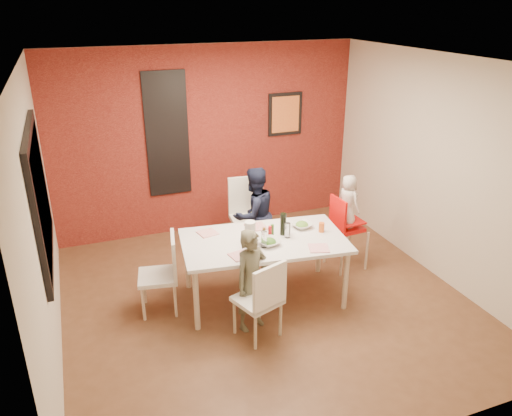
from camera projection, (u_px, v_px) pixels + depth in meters
name	position (u px, v px, depth m)	size (l,w,h in m)	color
ground	(265.00, 300.00, 5.85)	(4.50, 4.50, 0.00)	brown
ceiling	(267.00, 62.00, 4.80)	(4.50, 4.50, 0.02)	silver
wall_back	(208.00, 140.00, 7.26)	(4.50, 0.02, 2.70)	beige
wall_front	(390.00, 304.00, 3.39)	(4.50, 0.02, 2.70)	beige
wall_left	(40.00, 224.00, 4.59)	(0.02, 4.50, 2.70)	beige
wall_right	(437.00, 169.00, 6.07)	(0.02, 4.50, 2.70)	beige
brick_accent_wall	(209.00, 141.00, 7.24)	(4.50, 0.02, 2.70)	maroon
picture_window_frame	(40.00, 196.00, 4.69)	(0.05, 1.70, 1.30)	black
picture_window_pane	(41.00, 196.00, 4.70)	(0.02, 1.55, 1.15)	black
glassblock_strip	(167.00, 135.00, 6.98)	(0.55, 0.03, 1.70)	silver
glassblock_surround	(167.00, 135.00, 6.97)	(0.60, 0.03, 1.76)	black
art_print_frame	(285.00, 114.00, 7.50)	(0.54, 0.03, 0.64)	black
art_print_canvas	(286.00, 114.00, 7.49)	(0.44, 0.01, 0.54)	orange
dining_table	(264.00, 245.00, 5.63)	(1.95, 1.25, 0.76)	silver
chair_near	(263.00, 297.00, 5.00)	(0.53, 0.53, 0.89)	white
chair_far	(248.00, 212.00, 6.78)	(0.53, 0.53, 1.05)	white
chair_left	(165.00, 270.00, 5.49)	(0.49, 0.49, 0.91)	white
high_chair	(345.00, 226.00, 6.35)	(0.44, 0.44, 0.99)	red
child_near	(252.00, 280.00, 5.17)	(0.41, 0.27, 1.13)	brown
child_far	(254.00, 215.00, 6.53)	(0.63, 0.49, 1.29)	black
toddler	(348.00, 201.00, 6.23)	(0.33, 0.22, 0.68)	beige
plate_near_left	(240.00, 256.00, 5.24)	(0.20, 0.20, 0.01)	silver
plate_far_mid	(256.00, 227.00, 5.90)	(0.23, 0.23, 0.01)	silver
plate_near_right	(319.00, 248.00, 5.39)	(0.21, 0.21, 0.01)	white
plate_far_left	(208.00, 233.00, 5.74)	(0.20, 0.20, 0.01)	white
salad_bowl_a	(269.00, 242.00, 5.47)	(0.24, 0.24, 0.06)	white
salad_bowl_b	(302.00, 225.00, 5.88)	(0.23, 0.23, 0.06)	white
wine_bottle	(283.00, 224.00, 5.67)	(0.07, 0.07, 0.26)	black
wine_glass_a	(264.00, 239.00, 5.39)	(0.07, 0.07, 0.19)	white
wine_glass_b	(288.00, 230.00, 5.61)	(0.06, 0.06, 0.18)	white
paper_towel_roll	(250.00, 233.00, 5.44)	(0.12, 0.12, 0.27)	silver
condiment_red	(270.00, 232.00, 5.59)	(0.04, 0.04, 0.15)	red
condiment_green	(272.00, 231.00, 5.64)	(0.04, 0.04, 0.15)	#356822
condiment_brown	(264.00, 233.00, 5.59)	(0.04, 0.04, 0.14)	brown
sippy_cup	(322.00, 227.00, 5.76)	(0.07, 0.07, 0.11)	#D65A17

